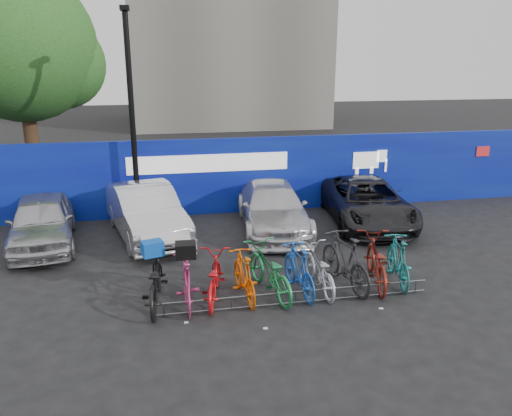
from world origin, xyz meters
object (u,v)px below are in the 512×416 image
object	(u,v)px
bike_2	(213,278)
bike_7	(345,261)
bike_5	(299,270)
lamppost	(132,113)
bike_3	(244,276)
bike_4	(269,271)
bike_9	(398,260)
car_0	(42,221)
bike_1	(187,281)
bike_6	(319,269)
bike_8	(376,261)
car_3	(367,202)
tree	(28,50)
bike_rack	(296,297)
bike_0	(154,280)
car_1	(146,212)
car_2	(273,207)

from	to	relation	value
bike_2	bike_7	xyz separation A→B (m)	(2.83, 0.06, 0.12)
bike_2	bike_5	bearing A→B (deg)	-169.88
lamppost	bike_3	world-z (taller)	lamppost
bike_4	bike_9	bearing A→B (deg)	168.21
car_0	bike_1	bearing A→B (deg)	-57.72
bike_6	bike_8	size ratio (longest dim) A/B	0.89
bike_2	bike_6	distance (m)	2.23
car_3	bike_5	xyz separation A→B (m)	(-3.31, -4.21, -0.13)
bike_1	bike_3	size ratio (longest dim) A/B	1.03
bike_5	bike_8	xyz separation A→B (m)	(1.76, 0.11, 0.01)
car_3	bike_8	bearing A→B (deg)	-102.18
tree	bike_7	xyz separation A→B (m)	(8.02, -10.06, -4.47)
car_3	bike_8	distance (m)	4.39
bike_3	bike_6	distance (m)	1.61
lamppost	bike_rack	distance (m)	7.48
bike_rack	car_0	xyz separation A→B (m)	(-5.62, 4.57, 0.50)
bike_0	bike_4	bearing A→B (deg)	-175.77
car_1	bike_3	world-z (taller)	car_1
bike_6	bike_3	bearing A→B (deg)	1.42
bike_2	bike_7	size ratio (longest dim) A/B	0.91
car_3	bike_9	world-z (taller)	car_3
car_1	bike_5	size ratio (longest dim) A/B	2.51
bike_2	bike_5	xyz separation A→B (m)	(1.78, -0.05, 0.04)
bike_2	bike_9	world-z (taller)	bike_9
car_3	bike_6	bearing A→B (deg)	-116.09
bike_rack	bike_6	bearing A→B (deg)	41.04
bike_4	bike_9	size ratio (longest dim) A/B	1.16
car_2	bike_8	size ratio (longest dim) A/B	2.21
bike_6	bike_9	bearing A→B (deg)	178.71
bike_rack	car_3	distance (m)	5.89
bike_8	lamppost	bearing A→B (deg)	-32.48
lamppost	bike_rack	bearing A→B (deg)	-61.93
tree	car_3	xyz separation A→B (m)	(10.28, -5.95, -4.42)
bike_9	bike_3	bearing A→B (deg)	13.46
car_2	bike_9	xyz separation A→B (m)	(1.84, -4.11, -0.13)
bike_9	bike_4	bearing A→B (deg)	12.40
car_3	bike_4	size ratio (longest dim) A/B	2.34
bike_1	tree	bearing A→B (deg)	-64.97
bike_5	bike_9	xyz separation A→B (m)	(2.27, 0.08, -0.00)
bike_3	bike_5	size ratio (longest dim) A/B	0.95
bike_2	bike_4	distance (m)	1.16
bike_0	bike_6	size ratio (longest dim) A/B	1.11
car_2	bike_2	size ratio (longest dim) A/B	2.46
lamppost	bike_rack	world-z (taller)	lamppost
bike_0	bike_9	world-z (taller)	bike_0
bike_rack	bike_3	distance (m)	1.13
car_3	bike_6	world-z (taller)	car_3
car_2	bike_3	xyz separation A→B (m)	(-1.58, -4.20, -0.15)
lamppost	bike_rack	xyz separation A→B (m)	(3.20, -6.00, -3.11)
bike_4	bike_1	bearing A→B (deg)	-7.39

